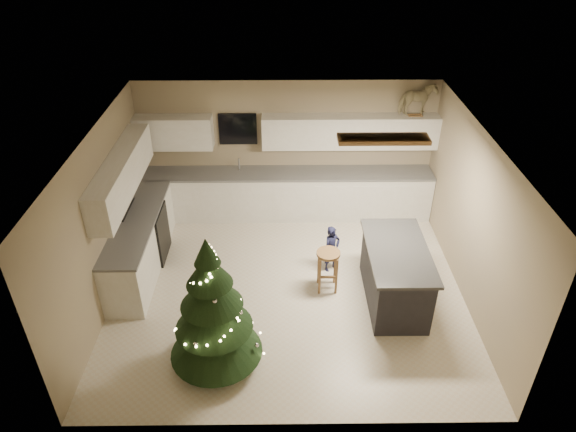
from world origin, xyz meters
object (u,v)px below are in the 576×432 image
object	(u,v)px
bar_stool	(328,261)
christmas_tree	(213,315)
rocking_horse	(417,100)
toddler	(332,249)
island	(395,275)

from	to	relation	value
bar_stool	christmas_tree	size ratio (longest dim) A/B	0.35
bar_stool	christmas_tree	bearing A→B (deg)	-136.92
christmas_tree	rocking_horse	xyz separation A→B (m)	(3.28, 3.83, 1.46)
bar_stool	christmas_tree	xyz separation A→B (m)	(-1.60, -1.49, 0.30)
christmas_tree	toddler	bearing A→B (deg)	49.37
christmas_tree	rocking_horse	size ratio (longest dim) A/B	2.84
island	christmas_tree	size ratio (longest dim) A/B	0.84
bar_stool	christmas_tree	distance (m)	2.21
island	toddler	distance (m)	1.18
bar_stool	toddler	size ratio (longest dim) A/B	0.85
island	rocking_horse	xyz separation A→B (m)	(0.68, 2.61, 1.82)
bar_stool	christmas_tree	world-z (taller)	christmas_tree
bar_stool	island	bearing A→B (deg)	-15.33
toddler	island	bearing A→B (deg)	-73.46
island	rocking_horse	size ratio (longest dim) A/B	2.37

